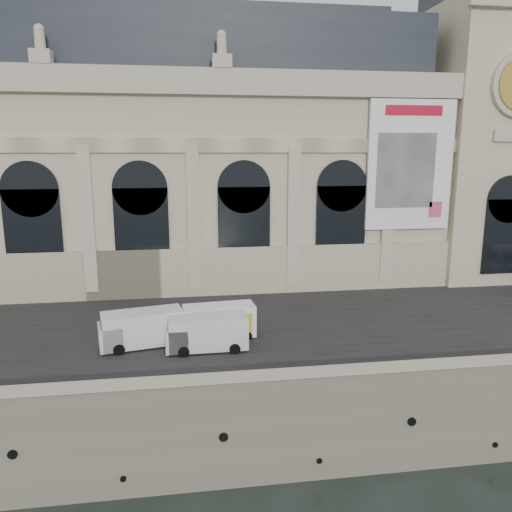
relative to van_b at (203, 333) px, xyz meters
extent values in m
plane|color=black|center=(-1.20, -7.77, -7.36)|extent=(260.00, 260.00, 0.00)
cube|color=gray|center=(-1.20, 27.23, -4.36)|extent=(160.00, 70.00, 6.00)
cube|color=#2D2D2D|center=(-1.20, 6.23, -1.33)|extent=(160.00, 24.00, 0.06)
cube|color=gray|center=(-1.20, -7.17, -0.81)|extent=(160.00, 1.20, 1.10)
cube|color=#BFB199|center=(-1.20, -7.17, -0.21)|extent=(160.00, 1.40, 0.12)
cube|color=#BFB293|center=(-7.20, 23.23, 9.64)|extent=(68.00, 18.00, 22.00)
cube|color=#BFB199|center=(-7.20, 14.08, 1.14)|extent=(68.60, 0.40, 5.00)
cube|color=#BFB199|center=(-7.20, 13.93, 19.44)|extent=(69.00, 0.80, 2.40)
cube|color=#BFB199|center=(-7.20, 14.08, 13.64)|extent=(68.00, 0.30, 1.40)
cube|color=#242A30|center=(-7.20, 23.23, 23.64)|extent=(64.00, 15.00, 6.00)
cube|color=#242A30|center=(-7.20, 23.23, 27.14)|extent=(56.00, 10.00, 1.20)
cube|color=black|center=(-15.20, 14.05, 5.14)|extent=(5.20, 0.25, 9.00)
cylinder|color=black|center=(-15.20, 14.05, 9.64)|extent=(5.20, 0.25, 5.20)
cube|color=#BFB199|center=(-10.20, 13.98, 6.64)|extent=(1.20, 0.50, 14.00)
cube|color=black|center=(-5.20, 14.05, 5.14)|extent=(5.20, 0.25, 9.00)
cylinder|color=black|center=(-5.20, 14.05, 9.64)|extent=(5.20, 0.25, 5.20)
cube|color=#BFB199|center=(-0.20, 13.98, 6.64)|extent=(1.20, 0.50, 14.00)
cube|color=black|center=(4.80, 14.05, 5.14)|extent=(5.20, 0.25, 9.00)
cylinder|color=black|center=(4.80, 14.05, 9.64)|extent=(5.20, 0.25, 5.20)
cube|color=#BFB199|center=(9.80, 13.98, 6.64)|extent=(1.20, 0.50, 14.00)
cube|color=black|center=(14.80, 14.05, 5.14)|extent=(5.20, 0.25, 9.00)
cylinder|color=black|center=(14.80, 14.05, 9.64)|extent=(5.20, 0.25, 5.20)
cube|color=#BFB199|center=(19.80, 13.98, 6.64)|extent=(1.20, 0.50, 14.00)
cube|color=white|center=(21.80, 13.78, 11.64)|extent=(9.00, 0.35, 13.00)
cube|color=#B10B21|center=(21.80, 13.58, 17.04)|extent=(6.00, 0.06, 1.00)
cube|color=gray|center=(21.30, 13.58, 11.14)|extent=(6.20, 0.06, 7.50)
cube|color=#CC485E|center=(24.80, 13.58, 7.14)|extent=(1.40, 0.06, 1.60)
cube|color=#BFB293|center=(32.80, 20.23, 13.64)|extent=(12.00, 14.00, 30.00)
cube|color=black|center=(32.80, 13.08, 4.14)|extent=(5.00, 0.25, 8.00)
cube|color=silver|center=(0.37, 0.00, 0.08)|extent=(5.75, 2.28, 2.44)
cube|color=silver|center=(-1.92, -0.02, -0.29)|extent=(1.62, 2.24, 1.70)
cube|color=black|center=(-2.51, -0.02, 0.29)|extent=(0.08, 1.91, 0.85)
cylinder|color=black|center=(-1.45, -1.13, -0.95)|extent=(0.81, 0.27, 0.81)
cylinder|color=black|center=(-1.47, 1.10, -0.95)|extent=(0.81, 0.27, 0.81)
cylinder|color=black|center=(2.22, -1.10, -0.95)|extent=(0.81, 0.27, 0.81)
cylinder|color=black|center=(2.20, 1.13, -0.95)|extent=(0.81, 0.27, 0.81)
cube|color=silver|center=(-4.46, 1.44, 0.12)|extent=(6.26, 3.46, 2.52)
cube|color=silver|center=(-6.77, 0.95, -0.26)|extent=(2.09, 2.59, 1.75)
cube|color=black|center=(-7.37, 0.83, 0.34)|extent=(0.46, 1.94, 0.88)
cylinder|color=black|center=(-6.07, -0.07, -0.94)|extent=(0.87, 0.44, 0.83)
cylinder|color=black|center=(-6.54, 2.18, -0.94)|extent=(0.87, 0.44, 0.83)
cylinder|color=black|center=(-2.37, 0.70, -0.94)|extent=(0.87, 0.44, 0.83)
cylinder|color=black|center=(-2.84, 2.95, -0.94)|extent=(0.87, 0.44, 0.83)
cube|color=white|center=(1.34, 2.31, 0.08)|extent=(5.72, 2.64, 2.50)
cube|color=yellow|center=(1.44, 1.22, 0.08)|extent=(4.79, 0.51, 1.48)
cube|color=#B10B21|center=(1.44, 1.22, 0.08)|extent=(2.76, 0.30, 0.55)
cube|color=white|center=(-1.79, 2.01, -0.48)|extent=(1.67, 2.16, 1.39)
cylinder|color=black|center=(-1.14, 1.01, -0.99)|extent=(0.76, 0.33, 0.74)
cylinder|color=black|center=(-1.34, 3.12, -0.99)|extent=(0.76, 0.33, 0.74)
cylinder|color=black|center=(3.46, 1.44, -0.99)|extent=(0.76, 0.33, 0.74)
cylinder|color=black|center=(3.26, 3.56, -0.99)|extent=(0.76, 0.33, 0.74)
camera|label=1|loc=(-1.21, -34.88, 13.12)|focal=35.00mm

